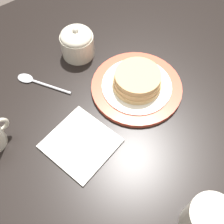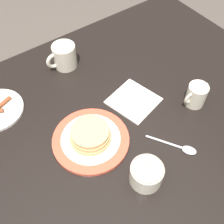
{
  "view_description": "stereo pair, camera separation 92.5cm",
  "coord_description": "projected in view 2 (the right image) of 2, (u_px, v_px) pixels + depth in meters",
  "views": [
    {
      "loc": [
        -0.29,
        -0.33,
        1.39
      ],
      "look_at": [
        -0.08,
        -0.04,
        0.81
      ],
      "focal_mm": 45.0,
      "sensor_mm": 36.0,
      "label": 1
    },
    {
      "loc": [
        0.25,
        0.41,
        1.54
      ],
      "look_at": [
        -0.08,
        -0.04,
        0.81
      ],
      "focal_mm": 45.0,
      "sensor_mm": 36.0,
      "label": 2
    }
  ],
  "objects": [
    {
      "name": "spoon",
      "position": [
        180.0,
        147.0,
        0.87
      ],
      "size": [
        0.1,
        0.15,
        0.01
      ],
      "color": "silver",
      "rests_on": "dining_table"
    },
    {
      "name": "napkin",
      "position": [
        133.0,
        101.0,
        0.98
      ],
      "size": [
        0.18,
        0.18,
        0.01
      ],
      "color": "silver",
      "rests_on": "dining_table"
    },
    {
      "name": "dining_table",
      "position": [
        101.0,
        154.0,
        0.98
      ],
      "size": [
        1.52,
        1.05,
        0.78
      ],
      "color": "black",
      "rests_on": "ground_plane"
    },
    {
      "name": "pancake_plate",
      "position": [
        91.0,
        137.0,
        0.87
      ],
      "size": [
        0.24,
        0.24,
        0.06
      ],
      "color": "#DB5138",
      "rests_on": "dining_table"
    },
    {
      "name": "ground_plane",
      "position": [
        105.0,
        215.0,
        1.51
      ],
      "size": [
        8.0,
        8.0,
        0.0
      ],
      "primitive_type": "plane",
      "color": "#51473F"
    },
    {
      "name": "creamer_pitcher",
      "position": [
        196.0,
        95.0,
        0.95
      ],
      "size": [
        0.1,
        0.07,
        0.09
      ],
      "color": "beige",
      "rests_on": "dining_table"
    },
    {
      "name": "sugar_bowl",
      "position": [
        147.0,
        172.0,
        0.77
      ],
      "size": [
        0.09,
        0.09,
        0.1
      ],
      "color": "beige",
      "rests_on": "dining_table"
    },
    {
      "name": "coffee_mug",
      "position": [
        64.0,
        56.0,
        1.06
      ],
      "size": [
        0.12,
        0.09,
        0.09
      ],
      "color": "beige",
      "rests_on": "dining_table"
    }
  ]
}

